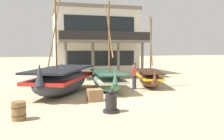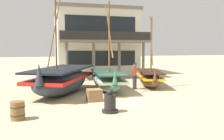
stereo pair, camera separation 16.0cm
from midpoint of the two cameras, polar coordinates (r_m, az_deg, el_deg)
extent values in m
plane|color=tan|center=(13.41, 1.50, -6.35)|extent=(120.00, 120.00, 0.00)
ellipsoid|color=#427056|center=(15.26, -0.78, -2.59)|extent=(2.04, 4.98, 1.22)
cube|color=silver|center=(15.24, -0.78, -2.02)|extent=(2.04, 4.79, 0.15)
cube|color=#243D2F|center=(15.20, -0.78, -0.48)|extent=(2.08, 4.89, 0.09)
cone|color=#427056|center=(12.92, 1.01, -1.57)|extent=(0.35, 0.35, 0.86)
cylinder|color=brown|center=(14.53, -0.37, 7.05)|extent=(0.10, 0.10, 4.58)
cylinder|color=brown|center=(14.56, -0.38, 9.52)|extent=(0.27, 2.41, 3.30)
cube|color=brown|center=(15.57, -1.02, -0.84)|extent=(1.56, 0.29, 0.06)
ellipsoid|color=#2D333D|center=(14.50, -11.47, -2.52)|extent=(4.63, 6.32, 1.52)
cube|color=red|center=(14.47, -11.48, -1.78)|extent=(4.55, 6.12, 0.18)
cube|color=black|center=(14.42, -11.52, 0.23)|extent=(4.64, 6.24, 0.11)
cone|color=#2D333D|center=(11.84, -16.50, -1.05)|extent=(0.62, 0.62, 1.07)
cylinder|color=brown|center=(13.72, -12.84, 9.57)|extent=(0.10, 0.10, 5.39)
cylinder|color=brown|center=(13.74, -12.86, 10.70)|extent=(1.05, 2.11, 4.62)
cube|color=brown|center=(14.84, -10.89, -0.26)|extent=(2.06, 1.09, 0.06)
ellipsoid|color=brown|center=(17.06, 9.13, -2.01)|extent=(2.33, 4.26, 1.11)
cube|color=gold|center=(17.04, 9.14, -1.55)|extent=(2.30, 4.11, 0.13)
cube|color=#351E13|center=(17.00, 9.15, -0.31)|extent=(2.35, 4.20, 0.08)
cone|color=brown|center=(15.10, 10.43, -1.08)|extent=(0.33, 0.33, 0.78)
cylinder|color=brown|center=(16.42, 9.55, 5.39)|extent=(0.10, 0.10, 3.95)
cylinder|color=brown|center=(16.43, 9.57, 7.03)|extent=(0.38, 1.20, 3.36)
cube|color=brown|center=(17.31, 8.97, -0.61)|extent=(1.27, 0.48, 0.06)
cylinder|color=#33333D|center=(15.86, 5.65, -2.94)|extent=(0.26, 0.26, 0.88)
cube|color=#B22D28|center=(15.78, 5.68, -0.39)|extent=(0.34, 0.42, 0.54)
sphere|color=#A87A56|center=(15.74, 5.69, 1.03)|extent=(0.22, 0.22, 0.22)
cylinder|color=#2D2823|center=(15.73, 5.69, 1.46)|extent=(0.24, 0.24, 0.05)
cylinder|color=black|center=(10.30, -0.02, -9.67)|extent=(0.70, 0.70, 0.10)
cylinder|color=black|center=(10.21, -0.02, -7.60)|extent=(0.49, 0.49, 0.66)
sphere|color=black|center=(10.12, -0.02, -5.29)|extent=(0.27, 0.27, 0.27)
cylinder|color=brown|center=(9.83, -20.99, -8.96)|extent=(0.52, 0.52, 0.70)
torus|color=black|center=(9.79, -21.02, -8.09)|extent=(0.56, 0.56, 0.03)
torus|color=black|center=(9.87, -20.96, -9.83)|extent=(0.56, 0.56, 0.03)
cube|color=olive|center=(12.36, -3.84, -5.94)|extent=(0.74, 0.74, 0.61)
cube|color=silver|center=(25.36, -4.06, 6.30)|extent=(7.75, 6.64, 6.29)
cube|color=#70665B|center=(25.62, -4.11, 13.68)|extent=(8.06, 6.91, 0.30)
cube|color=black|center=(22.10, -2.28, 2.78)|extent=(6.51, 0.06, 1.38)
cube|color=black|center=(22.18, -2.32, 10.92)|extent=(6.51, 0.06, 1.38)
cube|color=#70665B|center=(21.02, -1.60, 6.78)|extent=(7.75, 2.26, 0.20)
cylinder|color=#666056|center=(19.70, -10.44, 1.92)|extent=(0.24, 0.24, 3.14)
cylinder|color=#666056|center=(20.02, -4.11, 2.05)|extent=(0.24, 0.24, 3.14)
cylinder|color=#666056|center=(20.58, 1.94, 2.15)|extent=(0.24, 0.24, 3.14)
cylinder|color=#666056|center=(21.35, 7.62, 2.22)|extent=(0.24, 0.24, 3.14)
cube|color=black|center=(19.98, -0.84, 8.14)|extent=(7.75, 0.08, 0.70)
camera|label=1|loc=(0.08, -89.68, 0.03)|focal=38.66mm
camera|label=2|loc=(0.08, 90.32, -0.03)|focal=38.66mm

